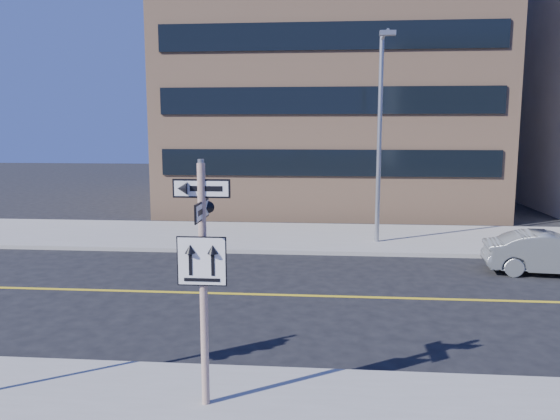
{
  "coord_description": "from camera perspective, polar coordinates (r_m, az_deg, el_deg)",
  "views": [
    {
      "loc": [
        1.96,
        -10.86,
        4.69
      ],
      "look_at": [
        0.68,
        4.0,
        2.44
      ],
      "focal_mm": 35.0,
      "sensor_mm": 36.0,
      "label": 1
    }
  ],
  "objects": [
    {
      "name": "ground",
      "position": [
        11.99,
        -5.03,
        -14.48
      ],
      "size": [
        120.0,
        120.0,
        0.0
      ],
      "primitive_type": "plane",
      "color": "black",
      "rests_on": "ground"
    },
    {
      "name": "sign_pole",
      "position": [
        8.87,
        -8.05,
        -6.24
      ],
      "size": [
        0.92,
        0.92,
        4.06
      ],
      "color": "silver",
      "rests_on": "near_sidewalk"
    },
    {
      "name": "building_brick",
      "position": [
        36.12,
        5.14,
        15.39
      ],
      "size": [
        18.0,
        18.0,
        18.0
      ],
      "primitive_type": "cube",
      "color": "tan",
      "rests_on": "ground"
    },
    {
      "name": "parked_car_b",
      "position": [
        19.69,
        26.5,
        -4.1
      ],
      "size": [
        1.89,
        4.26,
        1.36
      ],
      "primitive_type": "imported",
      "rotation": [
        0.0,
        0.0,
        1.46
      ],
      "color": "slate",
      "rests_on": "ground"
    },
    {
      "name": "streetlight_a",
      "position": [
        21.72,
        10.44,
        8.6
      ],
      "size": [
        0.55,
        2.25,
        8.0
      ],
      "color": "gray",
      "rests_on": "far_sidewalk"
    }
  ]
}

